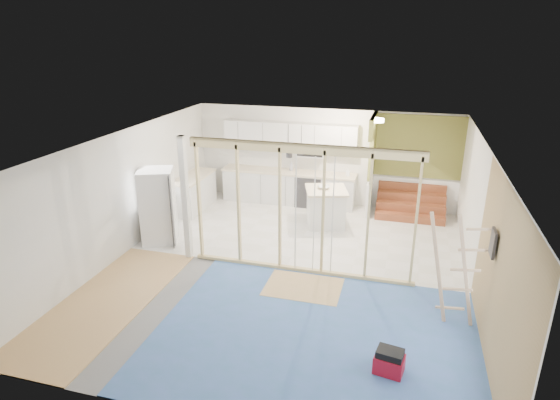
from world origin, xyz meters
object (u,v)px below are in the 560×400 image
(toolbox, at_px, (389,362))
(fridge, at_px, (158,206))
(island, at_px, (326,207))
(ladder, at_px, (455,270))

(toolbox, bearing_deg, fridge, 159.59)
(island, bearing_deg, toolbox, -86.91)
(fridge, xyz_separation_m, ladder, (6.09, -1.55, 0.11))
(fridge, bearing_deg, toolbox, -52.87)
(toolbox, xyz_separation_m, ladder, (0.88, 1.52, 0.77))
(toolbox, bearing_deg, ladder, 70.02)
(ladder, bearing_deg, toolbox, -107.55)
(fridge, xyz_separation_m, toolbox, (5.21, -3.07, -0.66))
(island, relative_size, toolbox, 2.69)
(fridge, distance_m, ladder, 6.29)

